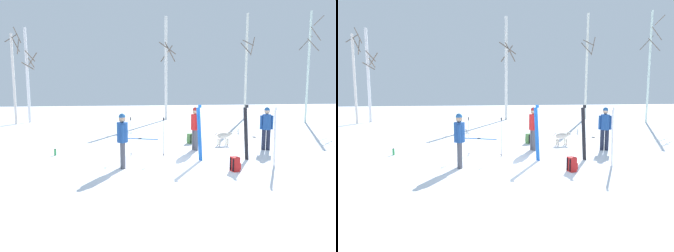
% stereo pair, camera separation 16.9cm
% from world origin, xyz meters
% --- Properties ---
extents(ground_plane, '(60.00, 60.00, 0.00)m').
position_xyz_m(ground_plane, '(0.00, 0.00, 0.00)').
color(ground_plane, white).
extents(person_0, '(0.51, 0.34, 1.72)m').
position_xyz_m(person_0, '(3.83, 2.09, 0.98)').
color(person_0, '#1E2338').
rests_on(person_0, ground_plane).
extents(person_1, '(0.34, 0.52, 1.72)m').
position_xyz_m(person_1, '(-1.81, 0.07, 0.98)').
color(person_1, '#4C4C56').
rests_on(person_1, ground_plane).
extents(person_2, '(0.34, 0.50, 1.72)m').
position_xyz_m(person_2, '(1.01, 2.42, 0.98)').
color(person_2, '#4C4C56').
rests_on(person_2, ground_plane).
extents(dog, '(0.89, 0.34, 0.57)m').
position_xyz_m(dog, '(2.49, 3.30, 0.39)').
color(dog, beige).
rests_on(dog, ground_plane).
extents(ski_pair_planted_0, '(0.02, 0.21, 1.89)m').
position_xyz_m(ski_pair_planted_0, '(3.00, -0.29, 0.94)').
color(ski_pair_planted_0, white).
rests_on(ski_pair_planted_0, ground_plane).
extents(ski_pair_planted_1, '(0.19, 0.18, 1.91)m').
position_xyz_m(ski_pair_planted_1, '(2.40, 0.63, 0.95)').
color(ski_pair_planted_1, black).
rests_on(ski_pair_planted_1, ground_plane).
extents(ski_pair_planted_2, '(0.22, 0.14, 1.92)m').
position_xyz_m(ski_pair_planted_2, '(0.78, 0.72, 0.95)').
color(ski_pair_planted_2, blue).
rests_on(ski_pair_planted_2, ground_plane).
extents(ski_pair_lying_0, '(1.65, 0.75, 0.05)m').
position_xyz_m(ski_pair_lying_0, '(-1.02, 5.28, 0.01)').
color(ski_pair_lying_0, blue).
rests_on(ski_pair_lying_0, ground_plane).
extents(ski_pair_lying_1, '(1.85, 0.53, 0.05)m').
position_xyz_m(ski_pair_lying_1, '(4.52, 4.95, 0.01)').
color(ski_pair_lying_1, white).
rests_on(ski_pair_lying_1, ground_plane).
extents(ski_poles_0, '(0.07, 0.21, 1.43)m').
position_xyz_m(ski_poles_0, '(-0.37, 1.44, 0.76)').
color(ski_poles_0, '#B2B2BC').
rests_on(ski_poles_0, ground_plane).
extents(ski_poles_1, '(0.07, 0.27, 1.42)m').
position_xyz_m(ski_poles_1, '(-1.53, 1.77, 0.76)').
color(ski_poles_1, '#B2B2BC').
rests_on(ski_poles_1, ground_plane).
extents(backpack_0, '(0.33, 0.31, 0.44)m').
position_xyz_m(backpack_0, '(1.54, -0.74, 0.21)').
color(backpack_0, red).
rests_on(backpack_0, ground_plane).
extents(backpack_1, '(0.32, 0.34, 0.44)m').
position_xyz_m(backpack_1, '(1.12, 3.87, 0.21)').
color(backpack_1, '#4C7F3F').
rests_on(backpack_1, ground_plane).
extents(water_bottle_0, '(0.08, 0.08, 0.25)m').
position_xyz_m(water_bottle_0, '(-4.31, 2.16, 0.12)').
color(water_bottle_0, green).
rests_on(water_bottle_0, ground_plane).
extents(birch_tree_0, '(1.07, 1.06, 6.25)m').
position_xyz_m(birch_tree_0, '(-9.03, 12.40, 3.16)').
color(birch_tree_0, silver).
rests_on(birch_tree_0, ground_plane).
extents(birch_tree_1, '(0.91, 1.26, 6.42)m').
position_xyz_m(birch_tree_1, '(-8.35, 13.02, 3.28)').
color(birch_tree_1, white).
rests_on(birch_tree_1, ground_plane).
extents(birch_tree_2, '(1.28, 1.25, 7.52)m').
position_xyz_m(birch_tree_2, '(1.27, 13.56, 3.85)').
color(birch_tree_2, silver).
rests_on(birch_tree_2, ground_plane).
extents(birch_tree_3, '(1.08, 0.98, 7.90)m').
position_xyz_m(birch_tree_3, '(7.41, 13.46, 4.03)').
color(birch_tree_3, silver).
rests_on(birch_tree_3, ground_plane).
extents(birch_tree_4, '(1.11, 1.17, 7.51)m').
position_xyz_m(birch_tree_4, '(10.72, 10.58, 3.91)').
color(birch_tree_4, silver).
rests_on(birch_tree_4, ground_plane).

